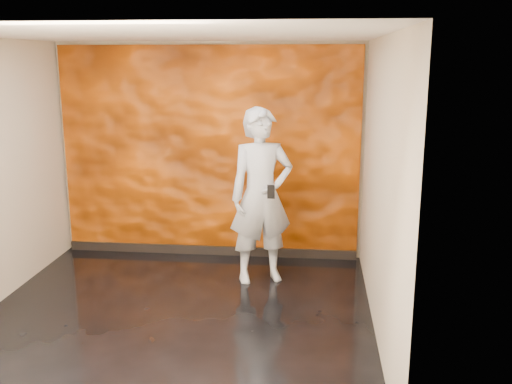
% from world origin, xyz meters
% --- Properties ---
extents(room, '(4.02, 4.02, 2.81)m').
position_xyz_m(room, '(0.00, 0.00, 1.40)').
color(room, black).
rests_on(room, ground).
extents(feature_wall, '(3.90, 0.06, 2.75)m').
position_xyz_m(feature_wall, '(0.00, 1.96, 1.38)').
color(feature_wall, '#E15803').
rests_on(feature_wall, ground).
extents(baseboard, '(3.90, 0.04, 0.12)m').
position_xyz_m(baseboard, '(0.00, 1.92, 0.06)').
color(baseboard, black).
rests_on(baseboard, ground).
extents(man, '(0.88, 0.73, 2.05)m').
position_xyz_m(man, '(0.77, 1.11, 1.03)').
color(man, '#A0A6B1').
rests_on(man, ground).
extents(phone, '(0.08, 0.02, 0.16)m').
position_xyz_m(phone, '(0.90, 0.85, 1.14)').
color(phone, black).
rests_on(phone, man).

